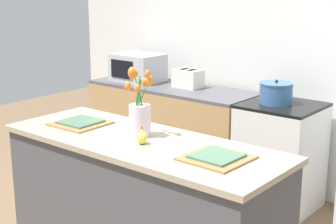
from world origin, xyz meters
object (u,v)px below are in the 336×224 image
at_px(pear_figurine, 142,137).
at_px(toaster, 188,78).
at_px(microwave, 138,67).
at_px(plate_setting_left, 81,123).
at_px(stove_range, 280,156).
at_px(flower_vase, 140,114).
at_px(plate_setting_right, 217,157).
at_px(cooking_pot, 276,93).

bearing_deg(pear_figurine, toaster, 119.60).
relative_size(pear_figurine, microwave, 0.22).
bearing_deg(microwave, plate_setting_left, -58.82).
distance_m(stove_range, flower_vase, 1.68).
relative_size(plate_setting_right, cooking_pot, 1.21).
bearing_deg(stove_range, pear_figurine, -91.39).
relative_size(plate_setting_left, toaster, 1.18).
relative_size(flower_vase, plate_setting_left, 1.30).
xyz_separation_m(flower_vase, plate_setting_left, (-0.48, -0.05, -0.13)).
bearing_deg(plate_setting_left, plate_setting_right, 0.00).
xyz_separation_m(stove_range, microwave, (-1.60, -0.00, 0.58)).
bearing_deg(toaster, stove_range, -2.84).
bearing_deg(flower_vase, plate_setting_left, -173.75).
distance_m(stove_range, cooking_pot, 0.54).
distance_m(plate_setting_left, cooking_pot, 1.68).
bearing_deg(stove_range, plate_setting_left, -111.71).
xyz_separation_m(plate_setting_left, microwave, (-0.97, 1.60, 0.06)).
bearing_deg(pear_figurine, plate_setting_left, 174.27).
relative_size(flower_vase, microwave, 0.89).
xyz_separation_m(stove_range, flower_vase, (-0.16, -1.54, 0.65)).
bearing_deg(toaster, microwave, -175.10).
distance_m(plate_setting_right, toaster, 2.19).
xyz_separation_m(cooking_pot, microwave, (-1.54, 0.02, 0.05)).
height_order(pear_figurine, toaster, toaster).
distance_m(stove_range, microwave, 1.70).
bearing_deg(plate_setting_left, toaster, 102.79).
height_order(flower_vase, pear_figurine, flower_vase).
xyz_separation_m(plate_setting_left, toaster, (-0.37, 1.65, 0.01)).
bearing_deg(flower_vase, toaster, 118.09).
bearing_deg(toaster, pear_figurine, -60.40).
height_order(stove_range, flower_vase, flower_vase).
height_order(flower_vase, toaster, flower_vase).
distance_m(cooking_pot, microwave, 1.54).
xyz_separation_m(pear_figurine, microwave, (-1.56, 1.66, 0.03)).
xyz_separation_m(stove_range, cooking_pot, (-0.06, -0.02, 0.54)).
xyz_separation_m(plate_setting_left, plate_setting_right, (1.07, 0.00, 0.00)).
relative_size(cooking_pot, microwave, 0.57).
bearing_deg(pear_figurine, cooking_pot, 90.61).
relative_size(flower_vase, pear_figurine, 4.07).
relative_size(stove_range, plate_setting_right, 2.72).
bearing_deg(plate_setting_right, cooking_pot, 107.34).
relative_size(stove_range, plate_setting_left, 2.72).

